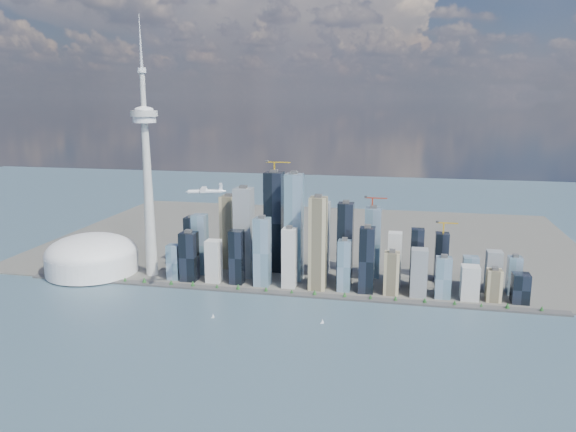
% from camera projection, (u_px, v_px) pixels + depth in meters
% --- Properties ---
extents(ground, '(4000.00, 4000.00, 0.00)m').
position_uv_depth(ground, '(244.00, 347.00, 890.89)').
color(ground, '#314A57').
rests_on(ground, ground).
extents(seawall, '(1100.00, 22.00, 4.00)m').
position_uv_depth(seawall, '(278.00, 293.00, 1129.88)').
color(seawall, '#383838').
rests_on(seawall, ground).
extents(land, '(1400.00, 900.00, 3.00)m').
position_uv_depth(land, '(314.00, 239.00, 1560.93)').
color(land, '#4C4C47').
rests_on(land, ground).
extents(shoreline_trees, '(960.53, 7.20, 8.80)m').
position_uv_depth(shoreline_trees, '(278.00, 290.00, 1128.47)').
color(shoreline_trees, '#3F2D1E').
rests_on(shoreline_trees, seawall).
extents(skyscraper_cluster, '(736.00, 142.00, 250.59)m').
position_uv_depth(skyscraper_cluster, '(314.00, 247.00, 1185.42)').
color(skyscraper_cluster, black).
rests_on(skyscraper_cluster, land).
extents(needle_tower, '(56.00, 56.00, 550.50)m').
position_uv_depth(needle_tower, '(147.00, 170.00, 1198.06)').
color(needle_tower, '#A2A29D').
rests_on(needle_tower, land).
extents(dome_stadium, '(200.00, 200.00, 86.00)m').
position_uv_depth(dome_stadium, '(92.00, 256.00, 1257.24)').
color(dome_stadium, silver).
rests_on(dome_stadium, land).
extents(airplane, '(72.40, 64.68, 18.03)m').
position_uv_depth(airplane, '(206.00, 191.00, 1026.46)').
color(airplane, white).
rests_on(airplane, ground).
extents(sailboat_west, '(6.32, 2.67, 8.73)m').
position_uv_depth(sailboat_west, '(213.00, 316.00, 1007.72)').
color(sailboat_west, white).
rests_on(sailboat_west, ground).
extents(sailboat_east, '(6.85, 3.11, 9.48)m').
position_uv_depth(sailboat_east, '(322.00, 322.00, 983.05)').
color(sailboat_east, white).
rests_on(sailboat_east, ground).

